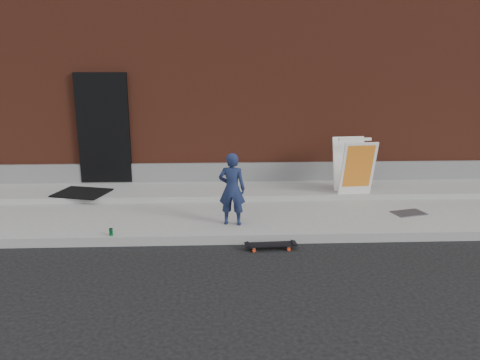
{
  "coord_description": "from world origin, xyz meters",
  "views": [
    {
      "loc": [
        -0.21,
        -6.71,
        2.72
      ],
      "look_at": [
        0.11,
        0.8,
        0.82
      ],
      "focal_mm": 35.0,
      "sensor_mm": 36.0,
      "label": 1
    }
  ],
  "objects_px": {
    "child": "(232,189)",
    "soda_can": "(111,232)",
    "pizza_sign": "(354,166)",
    "skateboard": "(271,245)"
  },
  "relations": [
    {
      "from": "child",
      "to": "skateboard",
      "type": "relative_size",
      "value": 1.56
    },
    {
      "from": "pizza_sign",
      "to": "soda_can",
      "type": "height_order",
      "value": "pizza_sign"
    },
    {
      "from": "pizza_sign",
      "to": "soda_can",
      "type": "distance_m",
      "value": 4.69
    },
    {
      "from": "child",
      "to": "pizza_sign",
      "type": "relative_size",
      "value": 1.11
    },
    {
      "from": "child",
      "to": "soda_can",
      "type": "distance_m",
      "value": 1.99
    },
    {
      "from": "skateboard",
      "to": "pizza_sign",
      "type": "height_order",
      "value": "pizza_sign"
    },
    {
      "from": "pizza_sign",
      "to": "skateboard",
      "type": "bearing_deg",
      "value": -130.05
    },
    {
      "from": "skateboard",
      "to": "pizza_sign",
      "type": "bearing_deg",
      "value": 49.95
    },
    {
      "from": "child",
      "to": "soda_can",
      "type": "xyz_separation_m",
      "value": [
        -1.86,
        -0.45,
        -0.54
      ]
    },
    {
      "from": "child",
      "to": "pizza_sign",
      "type": "xyz_separation_m",
      "value": [
        2.39,
        1.45,
        0.04
      ]
    }
  ]
}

